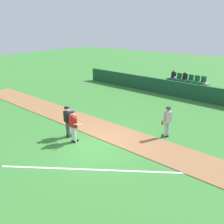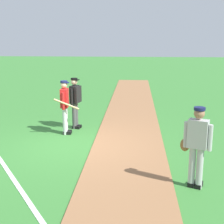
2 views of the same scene
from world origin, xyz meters
name	(u,v)px [view 1 (image 1 of 2)]	position (x,y,z in m)	size (l,w,h in m)	color
ground_plane	(95,145)	(0.00, 0.00, 0.00)	(80.00, 80.00, 0.00)	#387A33
infield_dirt_path	(114,133)	(0.00, 1.61, 0.01)	(28.00, 2.09, 0.03)	#936642
foul_line_chalk	(139,171)	(3.00, -0.50, 0.01)	(12.00, 0.10, 0.01)	white
dugout_fence	(178,89)	(0.00, 10.49, 0.66)	(20.00, 0.16, 1.32)	#19472D
stadium_bleachers	(185,88)	(-0.02, 11.95, 0.50)	(3.90, 2.10, 1.90)	slate
batter_red_jersey	(73,125)	(-1.06, -0.48, 0.97)	(0.70, 0.77, 1.76)	silver
umpire_home_plate	(68,120)	(-1.75, -0.27, 1.00)	(0.58, 0.37, 1.76)	#4C4C4C
runner_grey_jersey	(167,121)	(2.47, 3.08, 0.96)	(0.43, 0.62, 1.76)	#B2B2B2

